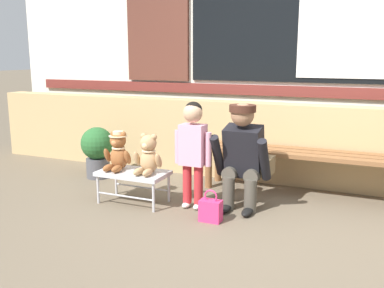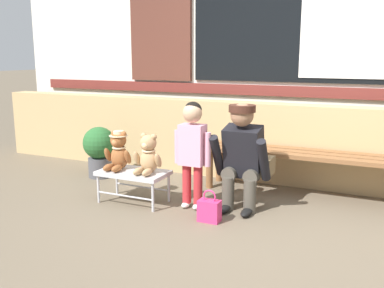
# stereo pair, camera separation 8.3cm
# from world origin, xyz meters

# --- Properties ---
(ground_plane) EXTENTS (60.00, 60.00, 0.00)m
(ground_plane) POSITION_xyz_m (0.00, 0.00, 0.00)
(ground_plane) COLOR brown
(brick_low_wall) EXTENTS (7.46, 0.25, 0.85)m
(brick_low_wall) POSITION_xyz_m (0.00, 1.43, 0.42)
(brick_low_wall) COLOR tan
(brick_low_wall) RESTS_ON ground
(shop_facade) EXTENTS (7.61, 0.26, 3.49)m
(shop_facade) POSITION_xyz_m (0.00, 1.94, 1.75)
(shop_facade) COLOR silver
(shop_facade) RESTS_ON ground
(wooden_bench_long) EXTENTS (2.10, 0.40, 0.44)m
(wooden_bench_long) POSITION_xyz_m (0.34, 1.06, 0.37)
(wooden_bench_long) COLOR brown
(wooden_bench_long) RESTS_ON ground
(small_display_bench) EXTENTS (0.64, 0.36, 0.30)m
(small_display_bench) POSITION_xyz_m (-1.10, 0.21, 0.27)
(small_display_bench) COLOR #BCBCC1
(small_display_bench) RESTS_ON ground
(teddy_bear_with_hat) EXTENTS (0.28, 0.27, 0.36)m
(teddy_bear_with_hat) POSITION_xyz_m (-1.26, 0.21, 0.47)
(teddy_bear_with_hat) COLOR #93562D
(teddy_bear_with_hat) RESTS_ON small_display_bench
(teddy_bear_plain) EXTENTS (0.28, 0.26, 0.36)m
(teddy_bear_plain) POSITION_xyz_m (-0.94, 0.21, 0.46)
(teddy_bear_plain) COLOR tan
(teddy_bear_plain) RESTS_ON small_display_bench
(child_standing) EXTENTS (0.35, 0.18, 0.96)m
(child_standing) POSITION_xyz_m (-0.54, 0.30, 0.59)
(child_standing) COLOR #B7282D
(child_standing) RESTS_ON ground
(adult_crouching) EXTENTS (0.50, 0.49, 0.95)m
(adult_crouching) POSITION_xyz_m (-0.13, 0.47, 0.48)
(adult_crouching) COLOR #4C473D
(adult_crouching) RESTS_ON ground
(handbag_on_ground) EXTENTS (0.18, 0.11, 0.27)m
(handbag_on_ground) POSITION_xyz_m (-0.28, 0.06, 0.10)
(handbag_on_ground) COLOR #E53370
(handbag_on_ground) RESTS_ON ground
(potted_plant) EXTENTS (0.36, 0.36, 0.57)m
(potted_plant) POSITION_xyz_m (-1.91, 0.79, 0.32)
(potted_plant) COLOR #4C4C51
(potted_plant) RESTS_ON ground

